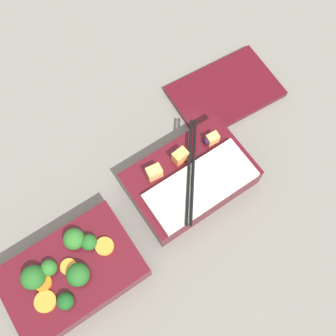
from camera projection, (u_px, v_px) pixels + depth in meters
ground_plane at (132, 225)px, 0.69m from camera, size 3.00×3.00×0.00m
bento_tray_vegetable at (72, 273)px, 0.63m from camera, size 0.21×0.14×0.08m
bento_tray_rice at (191, 179)px, 0.69m from camera, size 0.21×0.16×0.08m
bento_lid at (225, 91)px, 0.79m from camera, size 0.22×0.15×0.01m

